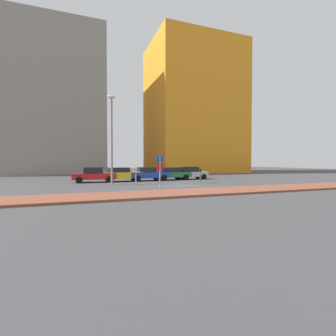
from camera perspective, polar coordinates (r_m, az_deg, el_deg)
name	(u,v)px	position (r m, az deg, el deg)	size (l,w,h in m)	color
ground_plane	(178,185)	(22.06, 2.36, -3.96)	(120.00, 120.00, 0.00)	#424244
sidewalk_brick	(211,191)	(16.90, 9.93, -5.43)	(40.00, 3.36, 0.14)	brown
parked_car_red	(94,175)	(25.84, -16.91, -1.53)	(4.31, 2.10, 1.52)	red
parked_car_yellow	(121,174)	(26.27, -10.88, -1.41)	(4.17, 2.14, 1.48)	gold
parked_car_blue	(148,174)	(26.86, -4.59, -1.37)	(4.30, 1.93, 1.49)	#1E389E
parked_car_green	(170,173)	(27.99, 0.51, -1.25)	(4.61, 2.30, 1.42)	#237238
parked_car_silver	(190,173)	(29.14, 5.06, -1.11)	(4.14, 1.96, 1.49)	#B7BABF
parking_sign_post	(160,167)	(19.27, -1.90, 0.13)	(0.60, 0.10, 2.62)	gray
parking_meter	(200,174)	(24.62, 7.58, -1.35)	(0.18, 0.14, 1.35)	#4C4C51
street_lamp	(112,133)	(22.56, -13.07, 7.96)	(0.70, 0.36, 8.03)	gray
traffic_bollard_near	(159,179)	(22.83, -2.05, -2.55)	(0.14, 0.14, 0.98)	black
traffic_bollard_mid	(136,179)	(22.45, -7.58, -2.65)	(0.12, 0.12, 0.96)	#B7B7BC
building_colorful_midrise	(193,110)	(50.38, 5.98, 13.46)	(17.00, 14.17, 25.06)	orange
building_under_construction	(58,104)	(48.18, -24.28, 13.42)	(15.13, 14.59, 24.30)	gray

